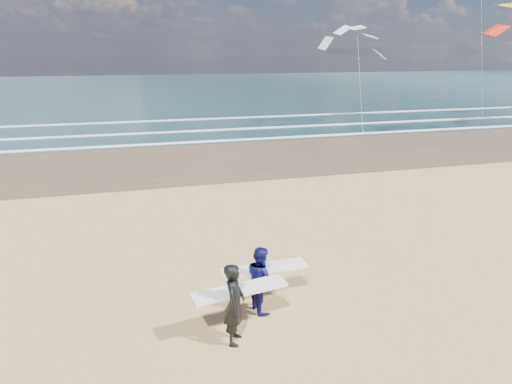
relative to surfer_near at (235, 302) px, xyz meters
name	(u,v)px	position (x,y,z in m)	size (l,w,h in m)	color
wet_sand_strip	(444,143)	(19.38, 18.39, -0.95)	(220.00, 12.00, 0.01)	#4D3A29
ocean	(249,87)	(19.38, 72.39, -0.95)	(220.00, 100.00, 0.02)	#183536
foam_breakers	(372,122)	(19.38, 28.49, -0.90)	(220.00, 11.70, 0.05)	white
surfer_near	(235,302)	(0.00, 0.00, 0.00)	(2.25, 1.18, 1.88)	black
surfer_far	(261,278)	(0.91, 1.11, -0.11)	(2.22, 1.11, 1.68)	#0E1050
kite_1	(359,63)	(16.76, 26.75, 4.27)	(6.06, 4.77, 9.25)	slate
kite_5	(482,38)	(33.70, 32.76, 6.56)	(5.04, 4.65, 14.31)	slate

